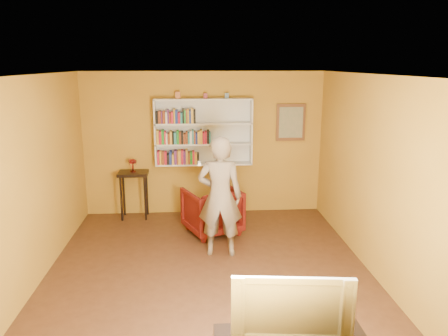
{
  "coord_description": "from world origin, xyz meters",
  "views": [
    {
      "loc": [
        -0.17,
        -5.65,
        2.85
      ],
      "look_at": [
        0.27,
        0.75,
        1.3
      ],
      "focal_mm": 35.0,
      "sensor_mm": 36.0,
      "label": 1
    }
  ],
  "objects_px": {
    "bookshelf": "(204,132)",
    "television": "(291,304)",
    "console_table": "(134,180)",
    "person": "(220,197)",
    "ruby_lustre": "(133,163)",
    "armchair": "(212,210)"
  },
  "relations": [
    {
      "from": "console_table",
      "to": "armchair",
      "type": "distance_m",
      "value": 1.68
    },
    {
      "from": "ruby_lustre",
      "to": "television",
      "type": "xyz_separation_m",
      "value": [
        1.97,
        -4.5,
        -0.27
      ]
    },
    {
      "from": "ruby_lustre",
      "to": "armchair",
      "type": "bearing_deg",
      "value": -30.39
    },
    {
      "from": "person",
      "to": "ruby_lustre",
      "type": "bearing_deg",
      "value": -42.12
    },
    {
      "from": "bookshelf",
      "to": "television",
      "type": "bearing_deg",
      "value": -82.0
    },
    {
      "from": "console_table",
      "to": "television",
      "type": "height_order",
      "value": "television"
    },
    {
      "from": "armchair",
      "to": "person",
      "type": "distance_m",
      "value": 1.03
    },
    {
      "from": "ruby_lustre",
      "to": "armchair",
      "type": "distance_m",
      "value": 1.78
    },
    {
      "from": "armchair",
      "to": "bookshelf",
      "type": "bearing_deg",
      "value": -106.93
    },
    {
      "from": "bookshelf",
      "to": "ruby_lustre",
      "type": "xyz_separation_m",
      "value": [
        -1.31,
        -0.16,
        -0.53
      ]
    },
    {
      "from": "bookshelf",
      "to": "armchair",
      "type": "height_order",
      "value": "bookshelf"
    },
    {
      "from": "television",
      "to": "person",
      "type": "bearing_deg",
      "value": 105.6
    },
    {
      "from": "armchair",
      "to": "television",
      "type": "relative_size",
      "value": 0.82
    },
    {
      "from": "console_table",
      "to": "ruby_lustre",
      "type": "xyz_separation_m",
      "value": [
        -0.0,
        0.0,
        0.33
      ]
    },
    {
      "from": "bookshelf",
      "to": "person",
      "type": "distance_m",
      "value": 2.0
    },
    {
      "from": "console_table",
      "to": "person",
      "type": "xyz_separation_m",
      "value": [
        1.5,
        -1.71,
        0.18
      ]
    },
    {
      "from": "bookshelf",
      "to": "television",
      "type": "xyz_separation_m",
      "value": [
        0.66,
        -4.66,
        -0.81
      ]
    },
    {
      "from": "console_table",
      "to": "armchair",
      "type": "relative_size",
      "value": 1.03
    },
    {
      "from": "armchair",
      "to": "television",
      "type": "distance_m",
      "value": 3.73
    },
    {
      "from": "ruby_lustre",
      "to": "person",
      "type": "bearing_deg",
      "value": -48.77
    },
    {
      "from": "console_table",
      "to": "television",
      "type": "distance_m",
      "value": 4.91
    },
    {
      "from": "bookshelf",
      "to": "television",
      "type": "height_order",
      "value": "bookshelf"
    }
  ]
}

